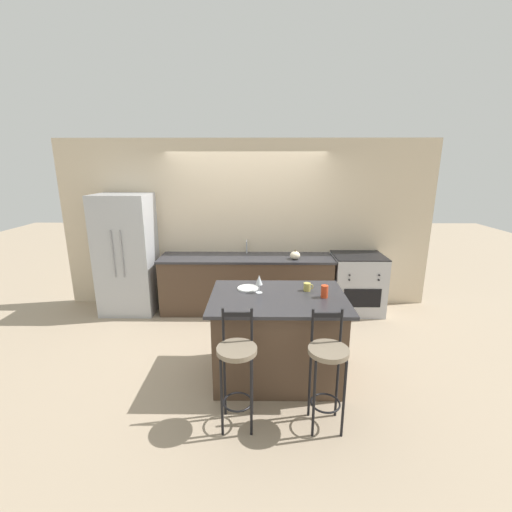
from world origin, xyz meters
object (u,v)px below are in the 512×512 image
refrigerator (127,254)px  dinner_plate (248,288)px  wine_glass (259,280)px  tumbler_cup (324,291)px  pumpkin_decoration (295,255)px  coffee_mug (307,287)px  oven_range (357,283)px  bar_stool_far (328,364)px  bar_stool_near (237,363)px

refrigerator → dinner_plate: size_ratio=7.90×
wine_glass → tumbler_cup: (0.69, -0.13, -0.08)m
pumpkin_decoration → refrigerator: bearing=177.4°
wine_glass → coffee_mug: wine_glass is taller
dinner_plate → coffee_mug: bearing=-4.5°
oven_range → bar_stool_far: 2.73m
oven_range → tumbler_cup: tumbler_cup is taller
refrigerator → wine_glass: bearing=-38.9°
bar_stool_far → dinner_plate: (-0.72, 0.99, 0.34)m
bar_stool_near → pumpkin_decoration: (0.74, 2.41, 0.34)m
refrigerator → oven_range: 3.67m
refrigerator → bar_stool_near: size_ratio=1.72×
dinner_plate → tumbler_cup: 0.85m
bar_stool_near → wine_glass: (0.19, 0.86, 0.47)m
oven_range → tumbler_cup: size_ratio=7.05×
pumpkin_decoration → dinner_plate: bearing=-115.2°
refrigerator → tumbler_cup: bearing=-33.1°
wine_glass → dinner_plate: bearing=136.9°
oven_range → bar_stool_far: bearing=-110.7°
bar_stool_near → dinner_plate: size_ratio=4.58×
bar_stool_far → tumbler_cup: size_ratio=8.21×
bar_stool_far → pumpkin_decoration: bearing=91.2°
bar_stool_near → coffee_mug: 1.23m
dinner_plate → pumpkin_decoration: size_ratio=1.51×
dinner_plate → pumpkin_decoration: (0.68, 1.44, 0.00)m
refrigerator → pumpkin_decoration: refrigerator is taller
coffee_mug → tumbler_cup: bearing=-52.2°
refrigerator → bar_stool_near: (1.89, -2.54, -0.32)m
dinner_plate → wine_glass: size_ratio=1.18×
refrigerator → wine_glass: (2.08, -1.68, 0.15)m
refrigerator → bar_stool_near: 3.18m
pumpkin_decoration → tumbler_cup: bearing=-85.3°
refrigerator → pumpkin_decoration: (2.63, -0.12, 0.02)m
bar_stool_near → bar_stool_far: bearing=-0.6°
oven_range → bar_stool_near: (-1.75, -2.54, 0.16)m
bar_stool_near → bar_stool_far: size_ratio=1.00×
refrigerator → coffee_mug: 3.07m
tumbler_cup → pumpkin_decoration: size_ratio=0.84×
bar_stool_near → tumbler_cup: bearing=39.8°
tumbler_cup → pumpkin_decoration: tumbler_cup is taller
oven_range → bar_stool_near: size_ratio=0.86×
pumpkin_decoration → oven_range: bearing=7.0°
dinner_plate → pumpkin_decoration: bearing=64.8°
bar_stool_near → wine_glass: size_ratio=5.39×
bar_stool_far → wine_glass: size_ratio=5.39×
oven_range → coffee_mug: coffee_mug is taller
bar_stool_far → tumbler_cup: 0.84m
coffee_mug → dinner_plate: bearing=175.5°
pumpkin_decoration → bar_stool_near: bearing=-107.0°
dinner_plate → bar_stool_far: bearing=-53.7°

